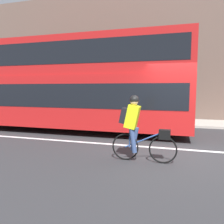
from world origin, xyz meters
The scene contains 7 objects.
ground_plane centered at (0.00, 0.00, 0.00)m, with size 80.00×80.00×0.00m, color #2D2D30.
road_center_line centered at (0.00, 0.16, 0.00)m, with size 50.00×0.14×0.01m, color silver.
sidewalk_curb centered at (0.00, 5.00, 0.05)m, with size 60.00×2.22×0.10m.
building_facade centered at (0.00, 6.26, 3.61)m, with size 60.00×0.30×7.22m.
bus centered at (-4.47, 2.03, 2.01)m, with size 9.39×2.60×3.62m.
cyclist_on_bike centered at (-1.22, -1.17, 0.85)m, with size 1.54×0.32×1.57m.
street_sign_post centered at (0.32, 4.88, 1.38)m, with size 0.36×0.09×2.27m.
Camera 1 is at (-0.38, -6.21, 1.73)m, focal length 35.00 mm.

